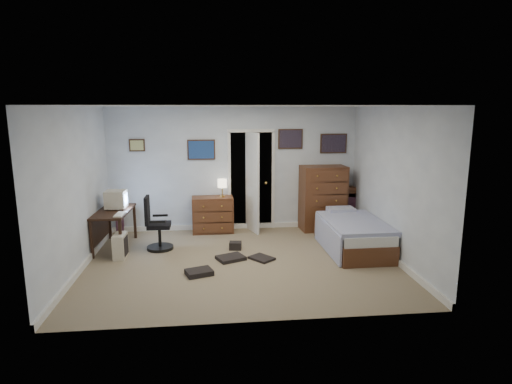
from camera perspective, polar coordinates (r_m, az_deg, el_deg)
floor at (r=7.07m, az=-1.94°, el=-9.38°), size 5.00×4.00×0.02m
computer_desk at (r=8.04m, az=-18.97°, el=-3.45°), size 0.59×1.21×0.68m
crt_monitor at (r=8.08m, az=-18.17°, el=-0.94°), size 0.37×0.34×0.33m
keyboard at (r=7.61m, az=-17.71°, el=-2.87°), size 0.15×0.37×0.02m
pc_tower at (r=7.55m, az=-17.62°, el=-6.85°), size 0.20×0.39×0.41m
office_chair at (r=7.76m, az=-13.16°, el=-4.83°), size 0.47×0.47×0.96m
media_stack at (r=9.07m, az=-17.71°, el=-2.67°), size 0.16×0.16×0.77m
low_dresser at (r=8.64m, az=-5.79°, el=-3.01°), size 0.83×0.44×0.73m
table_lamp at (r=8.52m, az=-4.53°, el=1.08°), size 0.19×0.19×0.35m
doorway at (r=9.04m, az=-0.83°, el=1.82°), size 0.96×1.12×2.05m
tall_dresser at (r=8.85m, az=8.90°, el=-0.79°), size 0.93×0.58×1.32m
headboard_bookcase at (r=9.23m, az=13.48°, el=-1.76°), size 0.97×0.30×0.86m
bed at (r=7.77m, az=12.64°, el=-5.47°), size 1.00×1.83×0.60m
wall_posters at (r=8.68m, az=0.81°, el=6.38°), size 4.38×0.04×0.60m
floor_clutter at (r=7.07m, az=-3.84°, el=-9.01°), size 1.48×1.42×0.13m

